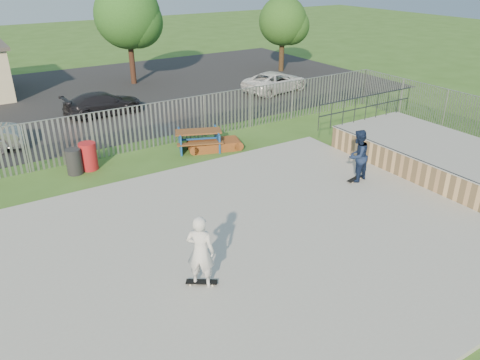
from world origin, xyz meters
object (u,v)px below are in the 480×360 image
trash_bin_red (88,156)px  trash_bin_grey (74,162)px  funbox (215,145)px  tree_mid (128,15)px  picnic_table (199,140)px  skater_navy (357,156)px  car_dark (103,104)px  car_white (276,82)px  skater_white (200,251)px  tree_right (283,21)px

trash_bin_red → trash_bin_grey: 0.62m
funbox → tree_mid: bearing=101.2°
picnic_table → skater_navy: size_ratio=1.24×
picnic_table → car_dark: 7.46m
skater_navy → car_white: bearing=-126.7°
car_dark → skater_white: 16.13m
trash_bin_red → tree_mid: size_ratio=0.17×
funbox → skater_navy: size_ratio=1.12×
car_dark → tree_mid: (3.90, 5.94, 3.77)m
funbox → tree_right: 17.07m
picnic_table → trash_bin_red: trash_bin_red is taller
tree_mid → trash_bin_grey: bearing=-119.3°
funbox → tree_mid: tree_mid is taller
trash_bin_grey → tree_right: bearing=30.9°
car_dark → car_white: size_ratio=0.93×
funbox → skater_navy: (2.68, -5.88, 0.93)m
trash_bin_red → car_dark: size_ratio=0.26×
tree_right → skater_navy: bearing=-118.8°
car_dark → trash_bin_red: bearing=155.5°
picnic_table → trash_bin_grey: size_ratio=2.40×
car_white → funbox: bearing=119.4°
funbox → tree_right: tree_right is taller
trash_bin_grey → skater_white: size_ratio=0.52×
tree_right → car_dark: bearing=-165.5°
funbox → tree_mid: 14.27m
funbox → trash_bin_grey: size_ratio=2.16×
tree_mid → skater_navy: 19.76m
skater_navy → skater_white: (-7.74, -2.42, 0.00)m
funbox → trash_bin_red: bearing=-171.3°
trash_bin_red → tree_mid: 14.94m
trash_bin_grey → car_dark: bearing=64.4°
picnic_table → car_white: 10.75m
picnic_table → skater_white: 9.86m
trash_bin_red → skater_navy: (7.98, -6.64, 0.58)m
funbox → trash_bin_grey: (-5.90, 0.64, 0.31)m
car_dark → skater_navy: (5.23, -13.50, 0.50)m
trash_bin_red → tree_right: 20.72m
car_white → tree_mid: tree_mid is taller
tree_mid → skater_white: size_ratio=3.33×
funbox → tree_mid: size_ratio=0.34×
tree_mid → skater_navy: (1.32, -19.45, -3.26)m
trash_bin_grey → skater_white: (0.84, -8.94, 0.62)m
trash_bin_grey → car_dark: 7.75m
car_dark → skater_white: size_ratio=2.14×
funbox → trash_bin_grey: trash_bin_grey is taller
picnic_table → skater_white: skater_white is taller
trash_bin_red → tree_right: size_ratio=0.21×
funbox → tree_mid: (1.36, 13.57, 4.20)m
tree_mid → skater_white: bearing=-106.3°
skater_navy → trash_bin_grey: bearing=-50.1°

